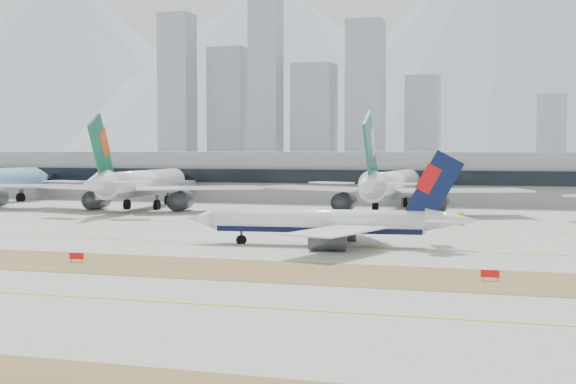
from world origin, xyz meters
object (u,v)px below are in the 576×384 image
(taxiing_airliner, at_px, (329,223))
(widebody_cathay, at_px, (391,187))
(terminal, at_px, (362,176))
(widebody_eva, at_px, (140,185))

(taxiing_airliner, height_order, widebody_cathay, widebody_cathay)
(taxiing_airliner, distance_m, widebody_cathay, 70.94)
(widebody_cathay, height_order, terminal, widebody_cathay)
(taxiing_airliner, bearing_deg, widebody_eva, -49.04)
(taxiing_airliner, relative_size, widebody_eva, 0.69)
(taxiing_airliner, xyz_separation_m, widebody_eva, (-66.06, 62.96, 2.66))
(widebody_eva, relative_size, terminal, 0.24)
(taxiing_airliner, height_order, terminal, taxiing_airliner)
(taxiing_airliner, bearing_deg, terminal, -86.58)
(widebody_cathay, bearing_deg, taxiing_airliner, -177.01)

